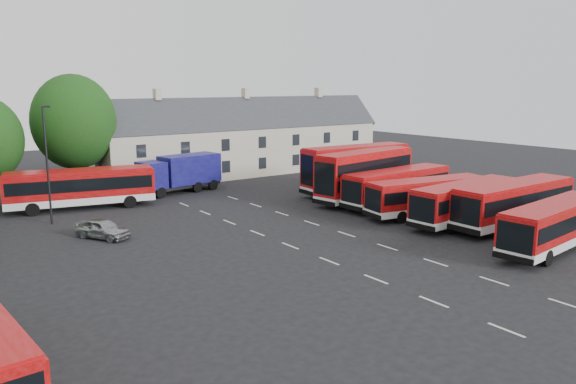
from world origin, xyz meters
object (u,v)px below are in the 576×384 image
Objects in this scene: bus_dd_south at (365,173)px; lamppost at (47,162)px; bus_row_a at (555,222)px; silver_car at (103,229)px; box_truck at (181,172)px.

bus_dd_south is 1.27× the size of lamppost.
lamppost reaches higher than bus_row_a.
bus_row_a is 18.66m from bus_dd_south.
silver_car is 7.72m from lamppost.
bus_dd_south is at bearing -57.39° from box_truck.
lamppost is (-24.46, 26.24, 2.94)m from bus_row_a.
bus_row_a is 35.99m from lamppost.
lamppost reaches higher than box_truck.
bus_dd_south reaches higher than silver_car.
box_truck is 2.13× the size of silver_car.
bus_dd_south is 2.83× the size of silver_car.
bus_row_a is at bearing -47.01° from lamppost.
silver_car is (-11.77, -12.28, -1.36)m from box_truck.
box_truck is 0.96× the size of lamppost.
box_truck is at bearing 121.94° from bus_dd_south.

